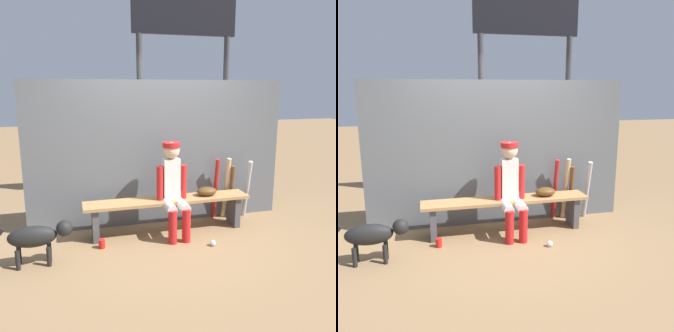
{
  "view_description": "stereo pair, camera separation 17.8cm",
  "coord_description": "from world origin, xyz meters",
  "views": [
    {
      "loc": [
        -1.23,
        -4.4,
        1.93
      ],
      "look_at": [
        0.0,
        0.0,
        0.92
      ],
      "focal_mm": 38.04,
      "sensor_mm": 36.0,
      "label": 1
    },
    {
      "loc": [
        -1.06,
        -4.45,
        1.93
      ],
      "look_at": [
        0.0,
        0.0,
        0.92
      ],
      "focal_mm": 38.04,
      "sensor_mm": 36.0,
      "label": 2
    }
  ],
  "objects": [
    {
      "name": "cup_on_ground",
      "position": [
        -0.92,
        -0.28,
        0.06
      ],
      "size": [
        0.08,
        0.08,
        0.11
      ],
      "primitive_type": "cylinder",
      "color": "red",
      "rests_on": "ground_plane"
    },
    {
      "name": "baseball_glove",
      "position": [
        0.56,
        0.0,
        0.53
      ],
      "size": [
        0.28,
        0.2,
        0.12
      ],
      "primitive_type": "ellipsoid",
      "color": "#593819",
      "rests_on": "dugout_bench"
    },
    {
      "name": "chainlink_fence",
      "position": [
        0.0,
        0.39,
        1.02
      ],
      "size": [
        3.69,
        0.03,
        2.04
      ],
      "primitive_type": "cube",
      "color": "#595E63",
      "rests_on": "ground_plane"
    },
    {
      "name": "dugout_bench",
      "position": [
        0.0,
        0.0,
        0.36
      ],
      "size": [
        2.25,
        0.36,
        0.47
      ],
      "color": "#AD7F4C",
      "rests_on": "ground_plane"
    },
    {
      "name": "bat_aluminum_silver",
      "position": [
        1.28,
        0.21,
        0.45
      ],
      "size": [
        0.09,
        0.27,
        0.89
      ],
      "primitive_type": "cylinder",
      "rotation": [
        0.23,
        0.0,
        -0.11
      ],
      "color": "#B7B7BC",
      "rests_on": "ground_plane"
    },
    {
      "name": "cup_on_bench",
      "position": [
        0.17,
        -0.01,
        0.53
      ],
      "size": [
        0.08,
        0.08,
        0.11
      ],
      "primitive_type": "cylinder",
      "color": "silver",
      "rests_on": "dugout_bench"
    },
    {
      "name": "bat_wood_dark",
      "position": [
        1.04,
        0.24,
        0.41
      ],
      "size": [
        0.09,
        0.18,
        0.82
      ],
      "primitive_type": "cylinder",
      "rotation": [
        0.13,
        0.0,
        -0.15
      ],
      "color": "brown",
      "rests_on": "ground_plane"
    },
    {
      "name": "bat_aluminum_red",
      "position": [
        0.82,
        0.3,
        0.46
      ],
      "size": [
        0.07,
        0.21,
        0.92
      ],
      "primitive_type": "cylinder",
      "rotation": [
        0.15,
        0.0,
        -0.03
      ],
      "color": "#B22323",
      "rests_on": "ground_plane"
    },
    {
      "name": "bat_wood_natural",
      "position": [
        0.97,
        0.27,
        0.47
      ],
      "size": [
        0.08,
        0.22,
        0.94
      ],
      "primitive_type": "cylinder",
      "rotation": [
        0.16,
        0.0,
        0.06
      ],
      "color": "tan",
      "rests_on": "ground_plane"
    },
    {
      "name": "scoreboard",
      "position": [
        0.75,
        1.48,
        2.77
      ],
      "size": [
        2.04,
        0.27,
        3.98
      ],
      "color": "#3F3F42",
      "rests_on": "ground_plane"
    },
    {
      "name": "baseball",
      "position": [
        0.42,
        -0.59,
        0.04
      ],
      "size": [
        0.07,
        0.07,
        0.07
      ],
      "primitive_type": "sphere",
      "color": "white",
      "rests_on": "ground_plane"
    },
    {
      "name": "ground_plane",
      "position": [
        0.0,
        0.0,
        0.0
      ],
      "size": [
        30.0,
        30.0,
        0.0
      ],
      "primitive_type": "plane",
      "color": "olive"
    },
    {
      "name": "dog",
      "position": [
        -1.63,
        -0.52,
        0.34
      ],
      "size": [
        0.84,
        0.2,
        0.49
      ],
      "color": "black",
      "rests_on": "ground_plane"
    },
    {
      "name": "player_seated",
      "position": [
        0.05,
        -0.11,
        0.67
      ],
      "size": [
        0.41,
        0.55,
        1.24
      ],
      "color": "silver",
      "rests_on": "ground_plane"
    }
  ]
}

